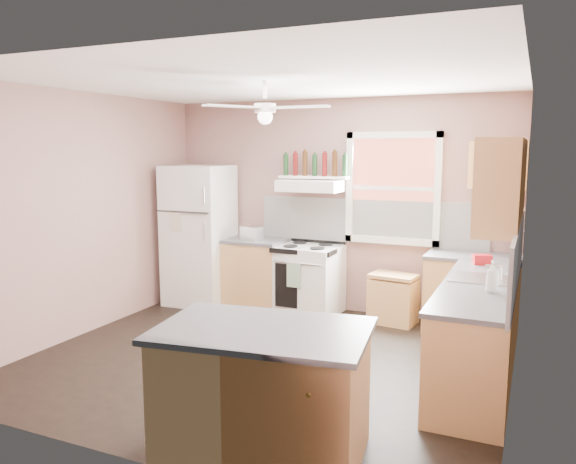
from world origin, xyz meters
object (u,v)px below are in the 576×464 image
at_px(refrigerator, 199,235).
at_px(toaster, 252,233).
at_px(stove, 308,279).
at_px(island, 263,395).
at_px(cart, 393,301).

height_order(refrigerator, toaster, refrigerator).
relative_size(stove, island, 0.65).
distance_m(refrigerator, stove, 1.61).
relative_size(toaster, stove, 0.33).
bearing_deg(stove, toaster, -168.63).
xyz_separation_m(cart, island, (-0.11, -3.26, 0.16)).
bearing_deg(stove, cart, 3.99).
bearing_deg(stove, refrigerator, -169.91).
bearing_deg(refrigerator, island, -54.00).
distance_m(refrigerator, cart, 2.71).
distance_m(stove, island, 3.41).
xyz_separation_m(refrigerator, cart, (2.62, 0.14, -0.66)).
relative_size(toaster, cart, 0.52).
distance_m(toaster, stove, 0.95).
distance_m(stove, cart, 1.11).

